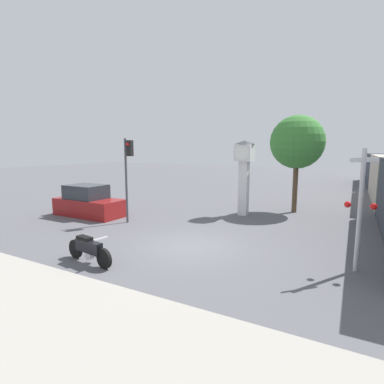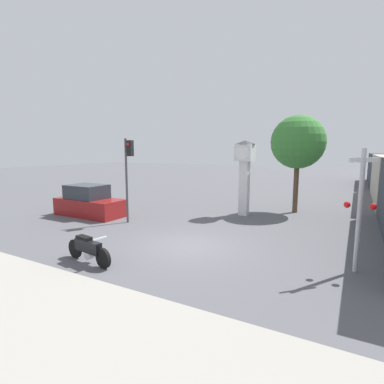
{
  "view_description": "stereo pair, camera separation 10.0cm",
  "coord_description": "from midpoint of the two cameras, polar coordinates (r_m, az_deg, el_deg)",
  "views": [
    {
      "loc": [
        5.6,
        -10.1,
        3.82
      ],
      "look_at": [
        -1.0,
        2.07,
        1.86
      ],
      "focal_mm": 28.0,
      "sensor_mm": 36.0,
      "label": 1
    },
    {
      "loc": [
        5.69,
        -10.05,
        3.82
      ],
      "look_at": [
        -1.0,
        2.07,
        1.86
      ],
      "focal_mm": 28.0,
      "sensor_mm": 36.0,
      "label": 2
    }
  ],
  "objects": [
    {
      "name": "street_tree",
      "position": [
        19.16,
        19.26,
        8.91
      ],
      "size": [
        3.18,
        3.18,
        5.87
      ],
      "color": "brown",
      "rests_on": "ground_plane"
    },
    {
      "name": "clock_tower",
      "position": [
        17.61,
        9.75,
        4.92
      ],
      "size": [
        1.17,
        1.17,
        4.35
      ],
      "color": "white",
      "rests_on": "ground_plane"
    },
    {
      "name": "motorcycle",
      "position": [
        10.89,
        -19.32,
        -10.25
      ],
      "size": [
        2.27,
        0.56,
        1.01
      ],
      "rotation": [
        0.0,
        0.0,
        -0.14
      ],
      "color": "black",
      "rests_on": "ground_plane"
    },
    {
      "name": "ground_plane",
      "position": [
        12.16,
        -0.75,
        -10.25
      ],
      "size": [
        120.0,
        120.0,
        0.0
      ],
      "primitive_type": "plane",
      "color": "#56565B"
    },
    {
      "name": "traffic_light",
      "position": [
        15.8,
        -12.29,
        4.95
      ],
      "size": [
        0.5,
        0.35,
        4.4
      ],
      "color": "#47474C",
      "rests_on": "ground_plane"
    },
    {
      "name": "sidewalk_strip",
      "position": [
        7.37,
        -32.25,
        -24.04
      ],
      "size": [
        36.0,
        6.0,
        0.1
      ],
      "color": "#9E998E",
      "rests_on": "ground_plane"
    },
    {
      "name": "parked_car",
      "position": [
        18.47,
        -19.26,
        -1.97
      ],
      "size": [
        4.22,
        1.84,
        1.8
      ],
      "rotation": [
        0.0,
        0.0,
        -0.01
      ],
      "color": "maroon",
      "rests_on": "ground_plane"
    },
    {
      "name": "railroad_crossing_signal",
      "position": [
        10.56,
        29.17,
        -2.31
      ],
      "size": [
        0.9,
        0.82,
        3.87
      ],
      "color": "#B7B7BC",
      "rests_on": "ground_plane"
    }
  ]
}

